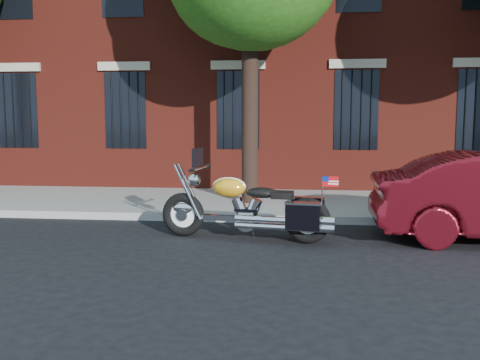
# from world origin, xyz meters

# --- Properties ---
(ground) EXTENTS (120.00, 120.00, 0.00)m
(ground) POSITION_xyz_m (0.00, 0.00, 0.00)
(ground) COLOR black
(ground) RESTS_ON ground
(curb) EXTENTS (40.00, 0.16, 0.15)m
(curb) POSITION_xyz_m (0.00, 1.38, 0.07)
(curb) COLOR gray
(curb) RESTS_ON ground
(sidewalk) EXTENTS (40.00, 3.60, 0.15)m
(sidewalk) POSITION_xyz_m (0.00, 3.26, 0.07)
(sidewalk) COLOR gray
(sidewalk) RESTS_ON ground
(building) EXTENTS (26.00, 10.08, 12.00)m
(building) POSITION_xyz_m (0.00, 10.06, 6.00)
(building) COLOR maroon
(building) RESTS_ON ground
(motorcycle) EXTENTS (2.92, 1.11, 1.51)m
(motorcycle) POSITION_xyz_m (0.82, -0.18, 0.51)
(motorcycle) COLOR black
(motorcycle) RESTS_ON ground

